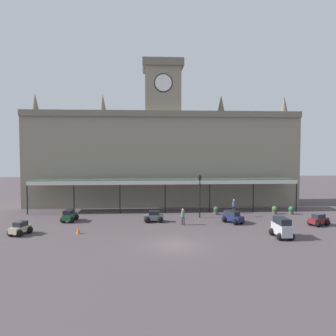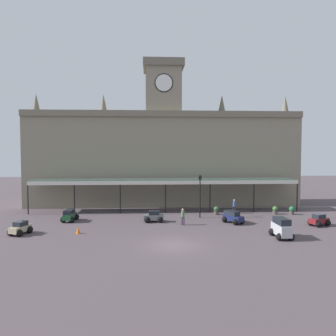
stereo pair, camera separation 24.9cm
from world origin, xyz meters
The scene contains 16 objects.
ground_plane centered at (0.00, 0.00, 0.00)m, with size 140.00×140.00×0.00m, color #4E4248.
station_building centered at (0.00, 20.47, 6.96)m, with size 36.86×6.69×19.77m.
entrance_canopy centered at (0.00, 14.90, 3.81)m, with size 32.76×3.26×3.97m.
car_maroon_sedan centered at (15.07, 5.94, 0.50)m, with size 2.23×1.98×1.19m.
car_grey_sedan centered at (-1.49, 8.63, 0.50)m, with size 2.05×1.53×1.19m.
car_green_estate centered at (-10.45, 9.46, 0.56)m, with size 1.66×2.31×1.27m.
car_silver_van centered at (9.45, 1.63, 0.81)m, with size 1.61×2.41×1.77m.
car_beige_sedan centered at (-13.53, 4.09, 0.50)m, with size 1.90×2.22×1.19m.
car_navy_estate centered at (6.73, 7.61, 0.56)m, with size 2.21×2.43×1.27m.
pedestrian_near_entrance centered at (8.26, 12.96, 0.91)m, with size 0.34×0.34×1.67m.
pedestrian_crossing_forecourt centered at (1.44, 7.02, 0.91)m, with size 0.34×0.34×1.67m.
victorian_lamppost centered at (3.73, 10.56, 3.02)m, with size 0.30×0.30×4.85m.
traffic_cone centered at (-8.40, 4.12, 0.30)m, with size 0.40×0.40×0.61m, color orange.
planter_near_kerb centered at (14.85, 11.79, 0.49)m, with size 0.60×0.60×0.96m.
planter_by_canopy centered at (12.95, 12.08, 0.49)m, with size 0.60×0.60×0.96m.
planter_forecourt_centre centered at (5.93, 12.24, 0.49)m, with size 0.60×0.60×0.96m.
Camera 2 is at (-1.84, -25.75, 7.54)m, focal length 35.11 mm.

